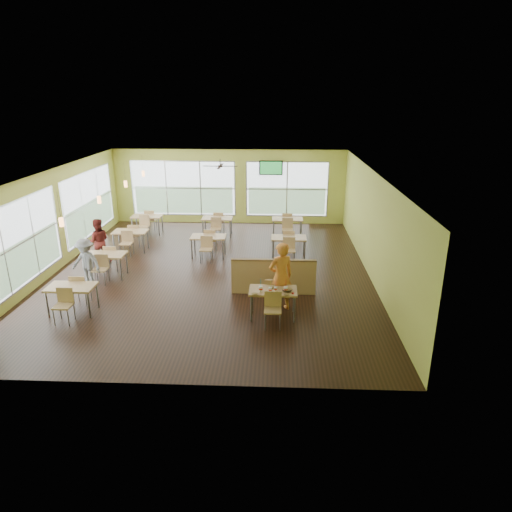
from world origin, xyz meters
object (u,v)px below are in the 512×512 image
Objects in this scene: main_table at (273,294)px; half_wall_divider at (274,276)px; man_plaid at (281,277)px; food_basket at (287,290)px.

half_wall_divider is at bearing 90.00° from main_table.
main_table is at bearing 41.01° from man_plaid.
half_wall_divider is 1.12m from man_plaid.
man_plaid is at bearing 108.25° from food_basket.
main_table reaches higher than food_basket.
half_wall_divider reaches higher than main_table.
half_wall_divider is 8.72× the size of food_basket.
food_basket is at bearing -7.95° from main_table.
man_plaid is at bearing -79.42° from half_wall_divider.
half_wall_divider is at bearing 103.06° from food_basket.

